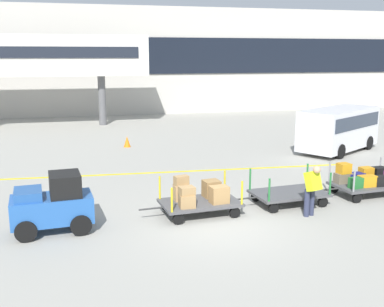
% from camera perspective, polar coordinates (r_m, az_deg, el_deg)
% --- Properties ---
extents(ground_plane, '(120.00, 120.00, 0.00)m').
position_cam_1_polar(ground_plane, '(13.14, 3.17, -8.72)').
color(ground_plane, '#9E9B91').
extents(apron_lead_line, '(19.84, 1.38, 0.01)m').
position_cam_1_polar(apron_lead_line, '(18.66, -10.62, -2.59)').
color(apron_lead_line, yellow).
rests_on(apron_lead_line, ground_plane).
extents(terminal_building, '(54.45, 2.51, 8.35)m').
position_cam_1_polar(terminal_building, '(37.91, -8.33, 11.21)').
color(terminal_building, '#BCB7AD').
rests_on(terminal_building, ground_plane).
extents(jet_bridge, '(15.73, 3.00, 5.92)m').
position_cam_1_polar(jet_bridge, '(32.00, -21.15, 11.11)').
color(jet_bridge, silver).
rests_on(jet_bridge, ground_plane).
extents(baggage_tug, '(2.19, 1.39, 1.58)m').
position_cam_1_polar(baggage_tug, '(12.94, -16.73, -6.03)').
color(baggage_tug, '#2659A5').
rests_on(baggage_tug, ground_plane).
extents(baggage_cart_lead, '(3.05, 1.60, 1.15)m').
position_cam_1_polar(baggage_cart_lead, '(13.75, 0.96, -5.37)').
color(baggage_cart_lead, '#4C4C4F').
rests_on(baggage_cart_lead, ground_plane).
extents(baggage_cart_middle, '(3.05, 1.60, 1.10)m').
position_cam_1_polar(baggage_cart_middle, '(15.04, 11.82, -4.86)').
color(baggage_cart_middle, '#4C4C4F').
rests_on(baggage_cart_middle, ground_plane).
extents(baggage_cart_tail, '(3.05, 1.60, 1.10)m').
position_cam_1_polar(baggage_cart_tail, '(16.72, 20.63, -3.06)').
color(baggage_cart_tail, '#4C4C4F').
rests_on(baggage_cart_tail, ground_plane).
extents(baggage_handler, '(0.51, 0.53, 1.56)m').
position_cam_1_polar(baggage_handler, '(13.92, 14.56, -4.15)').
color(baggage_handler, '#2D334C').
rests_on(baggage_handler, ground_plane).
extents(shuttle_van, '(5.08, 4.14, 2.10)m').
position_cam_1_polar(shuttle_van, '(23.74, 17.66, 3.19)').
color(shuttle_van, silver).
rests_on(shuttle_van, ground_plane).
extents(safety_cone_near, '(0.36, 0.36, 0.55)m').
position_cam_1_polar(safety_cone_near, '(24.08, -8.00, 1.45)').
color(safety_cone_near, orange).
rests_on(safety_cone_near, ground_plane).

